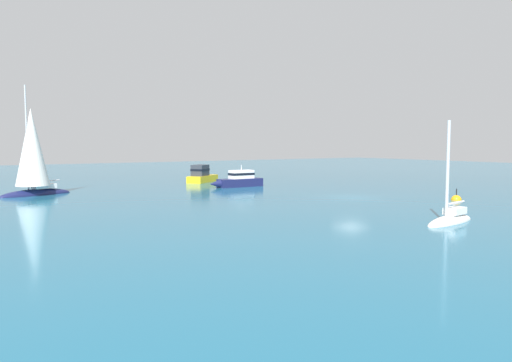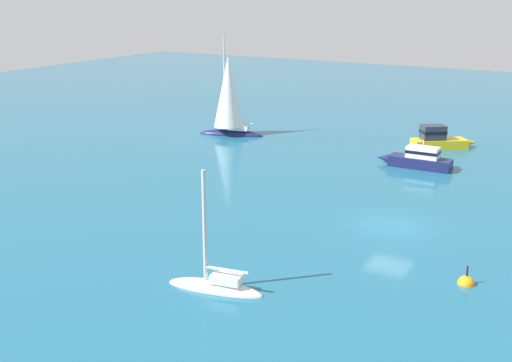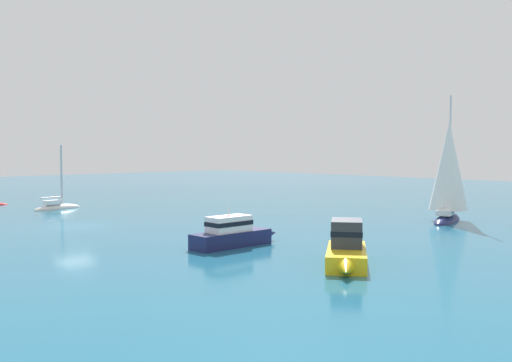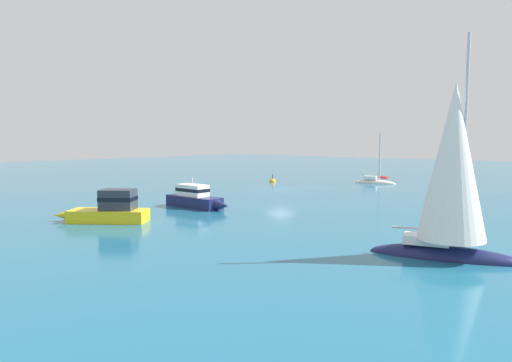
% 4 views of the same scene
% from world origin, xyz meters
% --- Properties ---
extents(ground_plane, '(160.00, 160.00, 0.00)m').
position_xyz_m(ground_plane, '(0.00, 0.00, 0.00)').
color(ground_plane, '#1E607F').
extents(ketch, '(4.85, 1.94, 6.15)m').
position_xyz_m(ketch, '(4.17, 12.23, 0.17)').
color(ketch, silver).
rests_on(ketch, ground).
extents(cabin_cruiser, '(5.36, 4.50, 2.01)m').
position_xyz_m(cabin_cruiser, '(3.09, -21.00, 0.77)').
color(cabin_cruiser, yellow).
rests_on(cabin_cruiser, ground).
extents(launch, '(5.89, 1.54, 2.22)m').
position_xyz_m(launch, '(2.65, -13.64, 0.70)').
color(launch, '#191E4C').
rests_on(launch, ground).
extents(sloop, '(6.32, 3.48, 9.86)m').
position_xyz_m(sloop, '(21.59, -16.14, 3.46)').
color(sloop, '#191E4C').
rests_on(sloop, ground).
extents(channel_buoy, '(0.81, 0.81, 1.31)m').
position_xyz_m(channel_buoy, '(-5.70, 5.73, 0.00)').
color(channel_buoy, orange).
rests_on(channel_buoy, ground).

